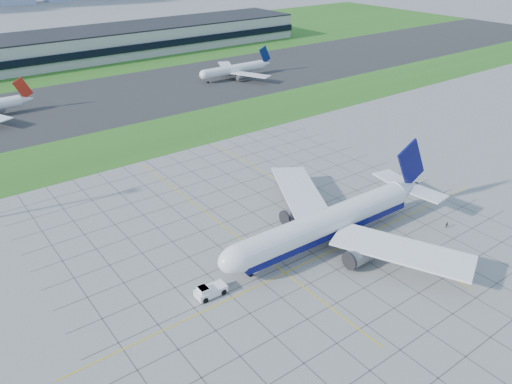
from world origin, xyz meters
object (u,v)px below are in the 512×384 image
(crew_near, at_px, (205,298))
(airliner, at_px, (328,223))
(distant_jet_2, at_px, (235,69))
(crew_far, at_px, (447,225))
(pushback_tug, at_px, (209,291))

(crew_near, bearing_deg, airliner, -37.96)
(airliner, relative_size, distant_jet_2, 1.54)
(airliner, bearing_deg, crew_near, -177.85)
(airliner, bearing_deg, distant_jet_2, 64.52)
(crew_near, bearing_deg, crew_far, -50.20)
(airliner, height_order, crew_far, airliner)
(pushback_tug, relative_size, crew_near, 6.03)
(pushback_tug, height_order, distant_jet_2, distant_jet_2)
(crew_far, height_order, distant_jet_2, distant_jet_2)
(crew_far, bearing_deg, pushback_tug, -143.46)
(airliner, bearing_deg, pushback_tug, -179.31)
(crew_near, distance_m, distant_jet_2, 174.73)
(airliner, height_order, crew_near, airliner)
(crew_near, xyz_separation_m, distant_jet_2, (104.11, 140.28, 3.68))
(pushback_tug, bearing_deg, distant_jet_2, 54.64)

